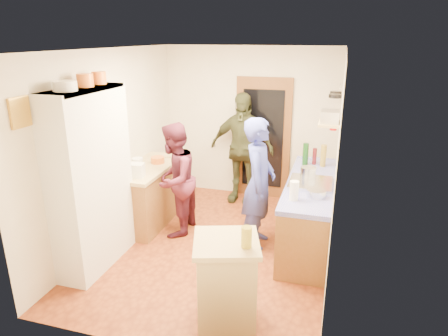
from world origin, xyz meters
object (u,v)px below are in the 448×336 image
at_px(hutch_body, 92,181).
at_px(person_left, 178,179).
at_px(person_hob, 261,185).
at_px(person_back, 242,148).
at_px(island_base, 226,284).
at_px(right_counter_base, 309,213).

bearing_deg(hutch_body, person_left, 58.00).
distance_m(hutch_body, person_hob, 2.13).
bearing_deg(person_back, person_left, -107.79).
distance_m(island_base, person_left, 2.10).
relative_size(island_base, person_back, 0.46).
relative_size(hutch_body, right_counter_base, 1.00).
xyz_separation_m(right_counter_base, person_left, (-1.84, -0.25, 0.40)).
xyz_separation_m(right_counter_base, person_back, (-1.24, 1.14, 0.52)).
bearing_deg(person_left, right_counter_base, 96.94).
bearing_deg(person_left, island_base, 34.92).
bearing_deg(person_left, hutch_body, -32.69).
height_order(island_base, person_hob, person_hob).
bearing_deg(right_counter_base, island_base, -108.39).
bearing_deg(hutch_body, person_back, 62.60).
relative_size(right_counter_base, island_base, 2.56).
relative_size(island_base, person_hob, 0.48).
relative_size(right_counter_base, person_back, 1.17).
bearing_deg(hutch_body, island_base, -18.57).
bearing_deg(island_base, person_hob, 89.53).
bearing_deg(person_hob, hutch_body, 116.12).
height_order(right_counter_base, island_base, island_base).
height_order(hutch_body, person_hob, hutch_body).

